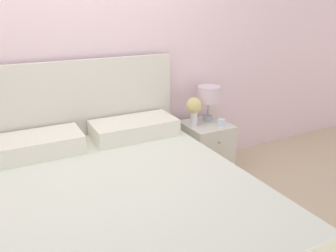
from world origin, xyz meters
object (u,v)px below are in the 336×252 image
Objects in this scene: nightstand at (206,148)px; flower_vase at (194,108)px; bed at (116,211)px; teacup at (221,123)px; table_lamp at (209,96)px.

flower_vase is (-0.14, 0.02, 0.43)m from nightstand.
bed is 1.28m from flower_vase.
nightstand is 4.32× the size of teacup.
bed is 1.49m from table_lamp.
table_lamp reaches higher than teacup.
teacup is (0.23, -0.11, -0.15)m from flower_vase.
flower_vase is at bearing -163.14° from table_lamp.
bed is 16.58× the size of teacup.
table_lamp is 2.94× the size of teacup.
table_lamp is 0.22m from flower_vase.
nightstand is at bearing -129.02° from table_lamp.
teacup is (1.25, 0.56, 0.24)m from bed.
table_lamp is at bearing 101.45° from teacup.
nightstand is 1.47× the size of table_lamp.
table_lamp is (0.06, 0.08, 0.50)m from nightstand.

